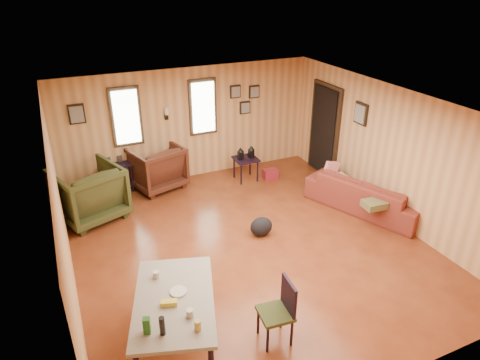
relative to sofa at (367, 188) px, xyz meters
The scene contains 11 objects.
room 2.51m from the sofa, behind, with size 5.54×6.04×2.44m.
sofa is the anchor object (origin of this frame).
recliner_brown 4.25m from the sofa, 143.15° to the left, with size 0.98×0.92×1.01m, color #492215.
recliner_green 5.16m from the sofa, 159.22° to the left, with size 1.09×1.02×1.12m, color #34391A.
end_table 5.01m from the sofa, 146.77° to the left, with size 0.65×0.60×0.77m.
side_table 2.62m from the sofa, 126.24° to the left, with size 0.49×0.49×0.77m.
cooler 2.20m from the sofa, 118.56° to the left, with size 0.33×0.25×0.22m.
backpack 2.25m from the sofa, behind, with size 0.44×0.36×0.34m.
sofa_pillows 0.31m from the sofa, behind, with size 0.46×1.63×0.33m.
dining_table 4.65m from the sofa, 157.26° to the right, with size 1.32×1.71×0.99m.
dining_chair 3.76m from the sofa, 144.96° to the right, with size 0.42×0.42×0.86m.
Camera 1 is at (-2.59, -5.33, 4.15)m, focal length 32.00 mm.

